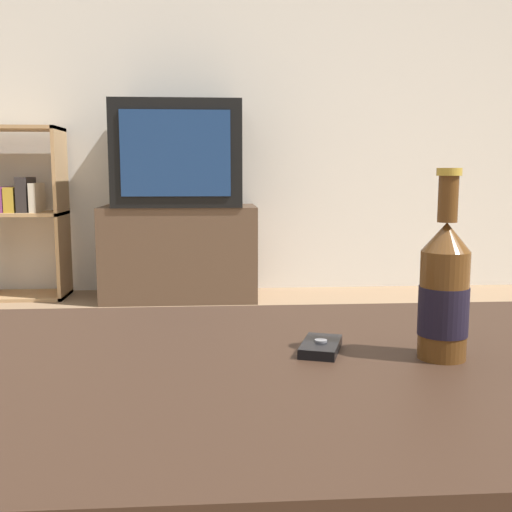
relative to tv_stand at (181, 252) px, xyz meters
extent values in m
cube|color=silver|center=(0.20, 0.30, 1.03)|extent=(8.00, 0.05, 2.60)
cube|color=#332116|center=(0.20, -2.73, 0.19)|extent=(1.19, 0.68, 0.04)
cylinder|color=black|center=(0.74, -2.45, -0.05)|extent=(0.07, 0.07, 0.45)
cube|color=#4C3828|center=(0.00, 0.00, 0.00)|extent=(0.89, 0.44, 0.54)
cube|color=black|center=(0.00, 0.00, 0.56)|extent=(0.71, 0.47, 0.59)
cube|color=navy|center=(0.00, -0.24, 0.56)|extent=(0.59, 0.01, 0.46)
cube|color=tan|center=(-0.69, 0.08, 0.23)|extent=(0.02, 0.30, 1.00)
cube|color=tan|center=(-0.91, 0.08, -0.26)|extent=(0.47, 0.30, 0.02)
cube|color=tan|center=(-0.91, 0.08, 0.23)|extent=(0.47, 0.30, 0.02)
cube|color=tan|center=(-0.91, 0.08, 0.71)|extent=(0.47, 0.30, 0.02)
cube|color=#7F3875|center=(-1.01, 0.08, 0.31)|extent=(0.04, 0.21, 0.15)
cube|color=#B7932D|center=(-0.96, 0.08, 0.31)|extent=(0.06, 0.21, 0.14)
cube|color=#2D2828|center=(-0.89, 0.08, 0.34)|extent=(0.06, 0.21, 0.20)
cube|color=beige|center=(-0.83, 0.08, 0.32)|extent=(0.04, 0.21, 0.17)
cylinder|color=#563314|center=(0.51, -2.73, 0.29)|extent=(0.06, 0.06, 0.15)
cylinder|color=black|center=(0.51, -2.73, 0.28)|extent=(0.07, 0.07, 0.07)
cone|color=#563314|center=(0.51, -2.73, 0.38)|extent=(0.06, 0.06, 0.04)
cylinder|color=#563314|center=(0.51, -2.73, 0.43)|extent=(0.03, 0.03, 0.06)
cylinder|color=#B79333|center=(0.51, -2.73, 0.47)|extent=(0.03, 0.03, 0.01)
cube|color=black|center=(0.35, -2.69, 0.22)|extent=(0.08, 0.10, 0.01)
cylinder|color=slate|center=(0.35, -2.69, 0.23)|extent=(0.02, 0.02, 0.00)
camera|label=1|loc=(0.20, -3.49, 0.46)|focal=42.00mm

